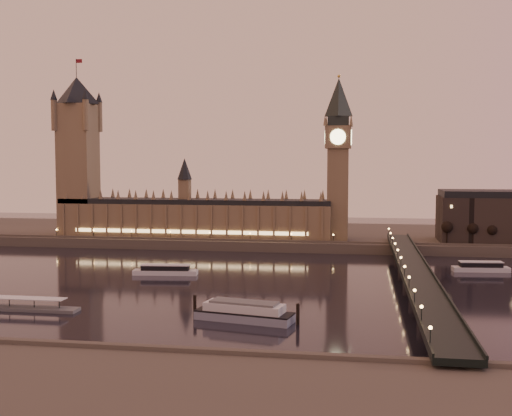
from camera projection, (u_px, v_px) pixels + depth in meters
The scene contains 13 objects.
ground at pixel (211, 282), 297.70m from camera, with size 700.00×700.00×0.00m, color black.
far_embankment at pixel (305, 236), 455.12m from camera, with size 560.00×130.00×6.00m, color #423D35.
palace_of_westminster at pixel (194, 213), 421.56m from camera, with size 180.00×26.62×52.00m.
victoria_tower at pixel (78, 147), 430.96m from camera, with size 31.68×31.68×118.00m.
big_ben at pixel (338, 149), 403.39m from camera, with size 17.68×17.68×104.00m.
westminster_bridge at pixel (414, 276), 282.70m from camera, with size 13.20×260.00×15.30m.
bare_tree_0 at pixel (450, 230), 384.50m from camera, with size 5.88×5.88×11.96m.
bare_tree_1 at pixel (472, 230), 382.46m from camera, with size 5.88×5.88×11.96m.
bare_tree_2 at pixel (495, 231), 380.43m from camera, with size 5.88×5.88×11.96m.
cruise_boat_a at pixel (165, 270), 317.65m from camera, with size 32.40×10.30×5.09m.
cruise_boat_b at pixel (481, 267), 326.73m from camera, with size 28.85×9.83×5.22m.
moored_barge at pixel (244, 312), 226.84m from camera, with size 39.83×16.69×7.45m.
pontoon_pier at pixel (24, 307), 243.12m from camera, with size 42.62×7.10×11.36m.
Camera 1 is at (67.52, -287.15, 56.94)m, focal length 45.00 mm.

